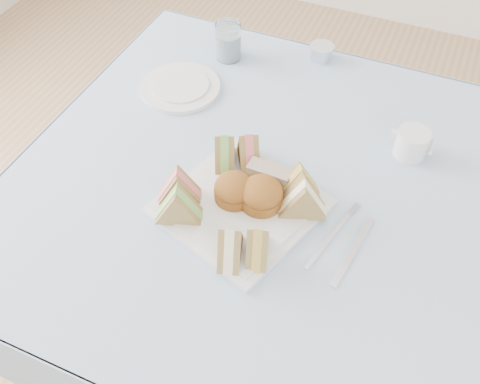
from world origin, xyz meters
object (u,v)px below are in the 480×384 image
at_px(table, 256,274).
at_px(water_glass, 228,41).
at_px(creamer_jug, 412,143).
at_px(serving_plate, 240,206).

bearing_deg(table, water_glass, 122.78).
bearing_deg(water_glass, creamer_jug, -18.52).
bearing_deg(serving_plate, creamer_jug, 64.46).
height_order(water_glass, creamer_jug, water_glass).
xyz_separation_m(serving_plate, water_glass, (-0.23, 0.46, 0.04)).
bearing_deg(creamer_jug, water_glass, 160.02).
distance_m(table, serving_plate, 0.39).
distance_m(serving_plate, water_glass, 0.52).
bearing_deg(table, serving_plate, -93.91).
distance_m(water_glass, creamer_jug, 0.54).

